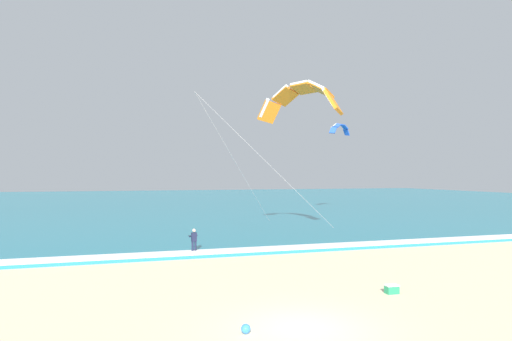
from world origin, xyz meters
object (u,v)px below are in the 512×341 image
(beach_ball, at_px, (246,329))
(kite_primary, at_px, (301,98))
(surfboard, at_px, (194,254))
(kite_distant, at_px, (340,128))
(cooler_box, at_px, (392,289))
(kitesurfer, at_px, (194,240))

(beach_ball, bearing_deg, kite_primary, 62.70)
(surfboard, height_order, kite_distant, kite_distant)
(surfboard, distance_m, kite_distant, 35.00)
(surfboard, distance_m, kite_primary, 15.98)
(surfboard, distance_m, cooler_box, 13.95)
(kite_distant, distance_m, cooler_box, 40.75)
(kite_distant, relative_size, cooler_box, 6.83)
(kite_primary, relative_size, kite_distant, 3.00)
(kitesurfer, relative_size, kite_distant, 0.43)
(surfboard, relative_size, beach_ball, 4.53)
(kite_primary, bearing_deg, surfboard, -153.41)
(kitesurfer, height_order, cooler_box, kitesurfer)
(surfboard, xyz_separation_m, kitesurfer, (-0.00, 0.02, 0.91))
(kite_distant, bearing_deg, kitesurfer, -134.56)
(kitesurfer, height_order, kite_distant, kite_distant)
(surfboard, height_order, kitesurfer, kitesurfer)
(surfboard, bearing_deg, kitesurfer, 101.58)
(kitesurfer, bearing_deg, cooler_box, -59.98)
(kitesurfer, height_order, beach_ball, kitesurfer)
(kitesurfer, bearing_deg, surfboard, -78.42)
(kite_primary, bearing_deg, kite_distant, 54.21)
(surfboard, bearing_deg, beach_ball, -91.98)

